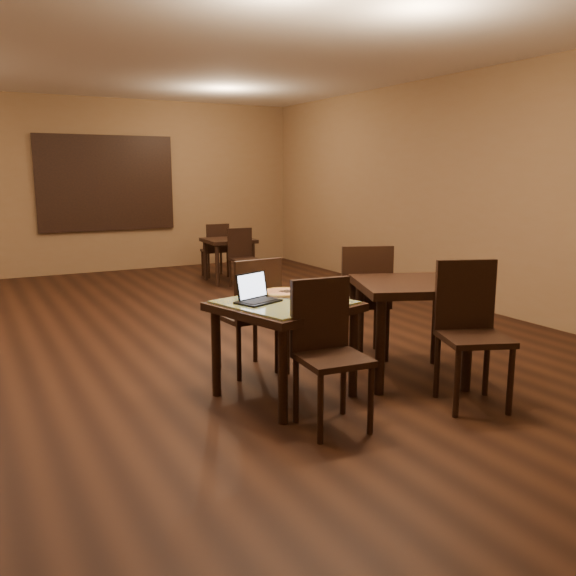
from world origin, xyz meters
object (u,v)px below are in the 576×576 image
other_table_a (229,246)px  other_table_c_chair_far (364,295)px  laptop (255,294)px  pizza_pan (284,294)px  chair_main_near (327,344)px  other_table_a_chair_far (216,247)px  other_table_c (412,298)px  tiled_table (285,314)px  chair_main_far (252,309)px  other_table_c_chair_near (470,324)px  other_table_a_chair_near (242,254)px

other_table_a → other_table_c_chair_far: other_table_c_chair_far is taller
laptop → pizza_pan: 0.35m
laptop → pizza_pan: size_ratio=0.98×
chair_main_near → other_table_a: bearing=78.3°
chair_main_near → other_table_a_chair_far: bearing=79.7°
other_table_c → other_table_a_chair_far: bearing=107.0°
chair_main_near → tiled_table: bearing=95.1°
chair_main_far → other_table_c_chair_near: size_ratio=0.94×
other_table_c → other_table_c_chair_far: size_ratio=1.07×
other_table_a → other_table_c: 5.08m
other_table_c → chair_main_far: bearing=168.8°
tiled_table → other_table_c_chair_far: bearing=9.1°
pizza_pan → other_table_a: (1.49, 4.69, -0.19)m
other_table_c → other_table_c_chair_near: bearing=-65.1°
other_table_a_chair_far → laptop: bearing=74.2°
pizza_pan → tiled_table: bearing=-116.6°
chair_main_near → other_table_c_chair_near: bearing=-3.0°
other_table_a → other_table_a_chair_far: 0.53m
other_table_c_chair_far → tiled_table: bearing=46.6°
other_table_a_chair_near → other_table_c: size_ratio=0.77×
pizza_pan → other_table_a_chair_far: bearing=74.1°
pizza_pan → other_table_a: bearing=72.4°
chair_main_far → laptop: 0.60m
other_table_a → other_table_c: bearing=-92.4°
tiled_table → other_table_a: bearing=56.2°
tiled_table → pizza_pan: bearing=47.7°
chair_main_near → chair_main_far: (0.00, 1.22, 0.00)m
other_table_a_chair_near → other_table_c_chair_far: bearing=-94.6°
pizza_pan → other_table_a: size_ratio=0.49×
other_table_a → other_table_a_chair_near: other_table_a_chair_near is taller
chair_main_near → other_table_c: size_ratio=0.88×
chair_main_far → other_table_c_chair_far: other_table_c_chair_far is taller
other_table_c_chair_near → chair_main_far: bearing=152.2°
chair_main_far → pizza_pan: chair_main_far is taller
laptop → other_table_a_chair_far: 5.66m
pizza_pan → other_table_a_chair_far: 5.43m
chair_main_near → other_table_a_chair_near: 5.27m
other_table_a → other_table_c_chair_near: (-0.43, -5.70, 0.03)m
other_table_a_chair_far → chair_main_far: bearing=74.6°
laptop → other_table_a: (1.81, 4.83, -0.24)m
tiled_table → pizza_pan: size_ratio=2.95×
tiled_table → laptop: laptop is taller
tiled_table → other_table_c_chair_near: other_table_c_chair_near is taller
laptop → other_table_a_chair_near: 4.68m
chair_main_near → other_table_c_chair_far: 1.58m
other_table_a_chair_far → other_table_c: bearing=88.1°
chair_main_far → other_table_a_chair_near: bearing=-117.8°
other_table_c → chair_main_near: bearing=-135.1°
tiled_table → laptop: 0.27m
other_table_a_chair_far → other_table_c_chair_far: 4.97m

